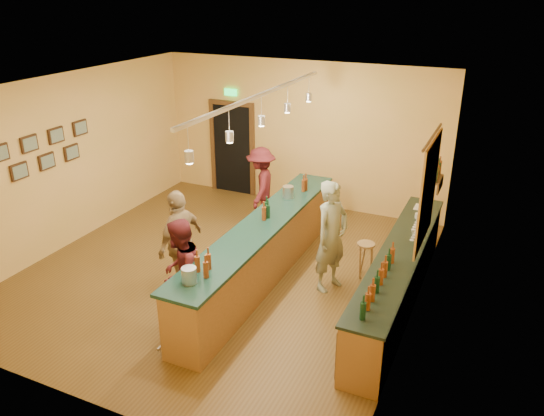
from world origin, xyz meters
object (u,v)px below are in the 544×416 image
at_px(bartender, 331,236).
at_px(customer_c, 261,186).
at_px(customer_a, 181,273).
at_px(tasting_bar, 262,247).
at_px(back_counter, 398,277).
at_px(customer_b, 181,242).
at_px(bar_stool, 366,251).

relative_size(bartender, customer_c, 1.14).
bearing_deg(customer_a, tasting_bar, 153.03).
distance_m(back_counter, customer_a, 3.32).
distance_m(back_counter, bartender, 1.20).
xyz_separation_m(customer_a, customer_c, (-0.48, 3.69, 0.00)).
bearing_deg(customer_b, bar_stool, 126.43).
distance_m(customer_c, bar_stool, 2.90).
bearing_deg(bar_stool, back_counter, -42.80).
relative_size(back_counter, tasting_bar, 0.89).
bearing_deg(bar_stool, customer_b, -147.17).
bearing_deg(customer_c, tasting_bar, 10.23).
relative_size(back_counter, customer_a, 2.79).
bearing_deg(bar_stool, bartender, -125.66).
bearing_deg(back_counter, customer_b, -162.59).
relative_size(back_counter, customer_b, 2.61).
distance_m(bartender, customer_b, 2.41).
relative_size(customer_c, bar_stool, 2.63).
distance_m(tasting_bar, bar_stool, 1.76).
height_order(back_counter, tasting_bar, tasting_bar).
relative_size(customer_b, customer_c, 1.07).
bearing_deg(tasting_bar, bar_stool, 27.92).
height_order(tasting_bar, customer_c, customer_c).
relative_size(back_counter, bartender, 2.45).
height_order(bartender, customer_c, bartender).
relative_size(tasting_bar, customer_c, 3.12).
distance_m(bartender, customer_c, 2.86).
relative_size(customer_a, customer_b, 0.93).
bearing_deg(bartender, customer_c, 70.30).
bearing_deg(customer_a, bar_stool, 131.03).
bearing_deg(customer_b, customer_c, -176.45).
bearing_deg(customer_b, back_counter, 111.01).
height_order(back_counter, bar_stool, back_counter).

